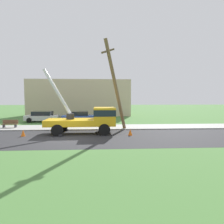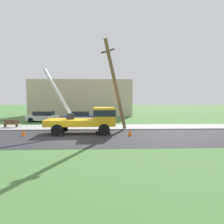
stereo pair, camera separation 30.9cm
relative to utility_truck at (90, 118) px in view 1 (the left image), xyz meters
name	(u,v)px [view 1 (the left image)]	position (x,y,z in m)	size (l,w,h in m)	color
ground_plane	(82,120)	(-1.73, 9.98, -1.41)	(120.00, 120.00, 0.00)	#477538
road_asphalt	(67,138)	(-1.73, -2.02, -1.40)	(80.00, 7.18, 0.01)	#2B2B2D
sidewalk_strip	(76,127)	(-1.73, 3.22, -1.36)	(80.00, 3.31, 0.10)	#9E9E99
utility_truck	(90,118)	(0.00, 0.00, 0.00)	(6.81, 3.21, 5.98)	gold
leaning_utility_pole	(116,86)	(2.38, 0.85, 2.96)	(2.63, 3.07, 8.54)	brown
traffic_cone_ahead	(130,132)	(3.51, -1.23, -1.13)	(0.36, 0.36, 0.56)	orange
traffic_cone_behind	(23,133)	(-5.56, -1.12, -1.13)	(0.36, 0.36, 0.56)	orange
parked_sedan_silver	(43,117)	(-6.85, 8.66, -0.70)	(4.44, 2.09, 1.42)	#B7B7BF
parked_sedan_blue	(79,117)	(-1.98, 8.37, -0.70)	(4.50, 2.19, 1.42)	#263F99
park_bench	(10,124)	(-8.66, 3.29, -0.95)	(1.60, 0.45, 0.90)	brown
lowrise_building_backdrop	(80,98)	(-2.83, 18.53, 1.79)	(18.00, 6.00, 6.40)	#C6B293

